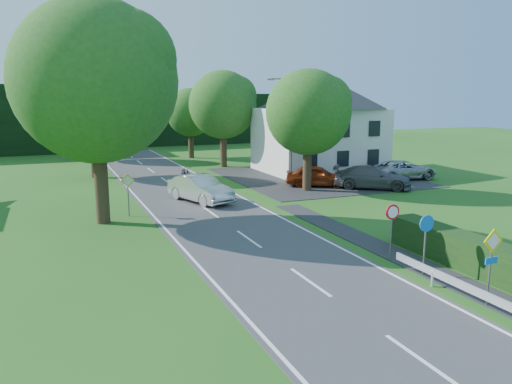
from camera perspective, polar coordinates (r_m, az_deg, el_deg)
name	(u,v)px	position (r m, az deg, el deg)	size (l,w,h in m)	color
road	(234,229)	(25.50, -2.51, -4.26)	(7.00, 80.00, 0.04)	#3D3D40
parking_pad	(315,177)	(42.04, 6.78, 1.71)	(14.00, 16.00, 0.04)	#232426
line_edge_left	(171,235)	(24.61, -9.65, -4.91)	(0.12, 80.00, 0.01)	white
line_edge_right	(291,223)	(26.75, 4.06, -3.50)	(0.12, 80.00, 0.01)	white
line_centre	(234,229)	(25.50, -2.51, -4.21)	(0.12, 80.00, 0.01)	white
tree_main	(97,113)	(27.25, -17.70, 8.58)	(9.40, 9.40, 11.64)	#215218
tree_left_far	(92,126)	(43.33, -18.20, 7.20)	(7.00, 7.00, 8.58)	#215218
tree_right_far	(223,119)	(47.74, -3.78, 8.32)	(7.40, 7.40, 9.09)	#215218
tree_left_back	(88,122)	(55.33, -18.69, 7.60)	(6.60, 6.60, 8.07)	#215218
tree_right_back	(191,123)	(55.13, -7.49, 7.80)	(6.20, 6.20, 7.56)	#215218
tree_right_mid	(308,131)	(35.51, 5.95, 6.98)	(7.00, 7.00, 8.58)	#215218
treeline_right	(174,119)	(71.12, -9.34, 8.21)	(30.00, 5.00, 7.00)	black
house_white	(319,122)	(45.16, 7.26, 7.93)	(10.60, 8.40, 8.60)	silver
streetlight	(290,127)	(37.07, 3.87, 7.45)	(2.03, 0.18, 8.00)	slate
sign_priority_right	(492,253)	(17.59, 25.34, -6.33)	(0.78, 0.09, 2.59)	slate
sign_roundabout	(426,233)	(19.65, 18.84, -4.48)	(0.64, 0.08, 2.37)	slate
sign_speed_limit	(392,219)	(21.11, 15.30, -2.97)	(0.64, 0.11, 2.37)	slate
sign_priority_left	(128,186)	(28.81, -14.44, 0.63)	(0.78, 0.09, 2.44)	slate
moving_car	(200,189)	(31.97, -6.39, 0.39)	(1.79, 5.15, 1.70)	silver
motorcycle	(186,172)	(41.26, -8.02, 2.23)	(0.66, 1.89, 1.00)	black
parked_car_red	(317,176)	(37.56, 6.95, 1.85)	(1.85, 4.61, 1.57)	maroon
parked_car_silver_a	(306,166)	(42.59, 5.70, 2.92)	(1.62, 4.65, 1.53)	#9C9CA0
parked_car_grey	(372,177)	(37.35, 13.12, 1.64)	(2.27, 5.59, 1.62)	#4F4F54
parked_car_silver_b	(403,170)	(42.20, 16.46, 2.45)	(2.55, 5.52, 1.53)	#9FA0A6
parasol	(328,163)	(42.96, 8.21, 3.30)	(2.27, 2.31, 2.08)	#B41B0E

